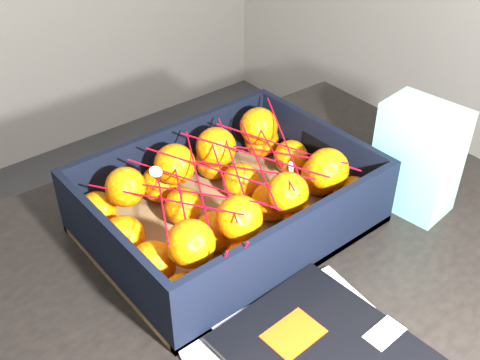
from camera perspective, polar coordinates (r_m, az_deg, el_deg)
table at (r=0.95m, az=-1.65°, el=-14.33°), size 1.23×0.84×0.75m
produce_crate at (r=0.95m, az=-1.15°, el=-2.83°), size 0.44×0.33×0.12m
clementine_heap at (r=0.93m, az=-0.95°, el=-1.50°), size 0.42×0.31×0.12m
mesh_net at (r=0.89m, az=-1.18°, el=0.68°), size 0.37×0.29×0.09m
retail_carton at (r=1.00m, az=17.16°, el=2.08°), size 0.10×0.14×0.19m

